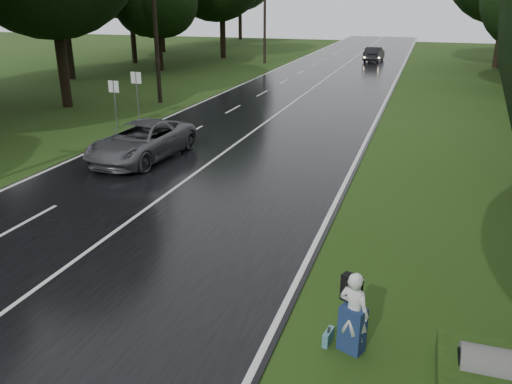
# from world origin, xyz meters

# --- Properties ---
(ground) EXTENTS (160.00, 160.00, 0.00)m
(ground) POSITION_xyz_m (0.00, 0.00, 0.00)
(ground) COLOR #243F12
(ground) RESTS_ON ground
(road) EXTENTS (12.00, 140.00, 0.04)m
(road) POSITION_xyz_m (0.00, 20.00, 0.02)
(road) COLOR black
(road) RESTS_ON ground
(lane_center) EXTENTS (0.12, 140.00, 0.01)m
(lane_center) POSITION_xyz_m (0.00, 20.00, 0.04)
(lane_center) COLOR silver
(lane_center) RESTS_ON road
(grey_car) EXTENTS (3.00, 5.80, 1.56)m
(grey_car) POSITION_xyz_m (-2.98, 8.92, 0.82)
(grey_car) COLOR #505255
(grey_car) RESTS_ON road
(far_car) EXTENTS (1.93, 4.74, 1.53)m
(far_car) POSITION_xyz_m (2.48, 49.47, 0.80)
(far_car) COLOR black
(far_car) RESTS_ON road
(hitchhiker) EXTENTS (0.74, 0.71, 1.72)m
(hitchhiker) POSITION_xyz_m (7.43, -1.09, 0.80)
(hitchhiker) COLOR silver
(hitchhiker) RESTS_ON ground
(suitcase) EXTENTS (0.18, 0.42, 0.29)m
(suitcase) POSITION_xyz_m (6.97, -1.05, 0.14)
(suitcase) COLOR teal
(suitcase) RESTS_ON ground
(utility_pole_mid) EXTENTS (1.80, 0.28, 9.92)m
(utility_pole_mid) POSITION_xyz_m (-8.50, 20.79, 0.00)
(utility_pole_mid) COLOR black
(utility_pole_mid) RESTS_ON ground
(utility_pole_far) EXTENTS (1.80, 0.28, 9.25)m
(utility_pole_far) POSITION_xyz_m (-8.50, 44.19, 0.00)
(utility_pole_far) COLOR black
(utility_pole_far) RESTS_ON ground
(road_sign_a) EXTENTS (0.60, 0.10, 2.50)m
(road_sign_a) POSITION_xyz_m (-7.20, 13.57, 0.00)
(road_sign_a) COLOR white
(road_sign_a) RESTS_ON ground
(road_sign_b) EXTENTS (0.64, 0.10, 2.67)m
(road_sign_b) POSITION_xyz_m (-7.20, 15.84, 0.00)
(road_sign_b) COLOR white
(road_sign_b) RESTS_ON ground
(tree_left_d) EXTENTS (10.60, 10.60, 16.57)m
(tree_left_d) POSITION_xyz_m (-13.46, 17.64, 0.00)
(tree_left_d) COLOR black
(tree_left_d) RESTS_ON ground
(tree_left_e) EXTENTS (7.40, 7.40, 11.56)m
(tree_left_e) POSITION_xyz_m (-16.24, 35.41, 0.00)
(tree_left_e) COLOR black
(tree_left_e) RESTS_ON ground
(tree_left_f) EXTENTS (10.35, 10.35, 16.17)m
(tree_left_f) POSITION_xyz_m (-14.68, 47.77, 0.00)
(tree_left_f) COLOR black
(tree_left_f) RESTS_ON ground
(tree_right_f) EXTENTS (10.56, 10.56, 16.49)m
(tree_right_f) POSITION_xyz_m (14.69, 48.13, 0.00)
(tree_right_f) COLOR black
(tree_right_f) RESTS_ON ground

